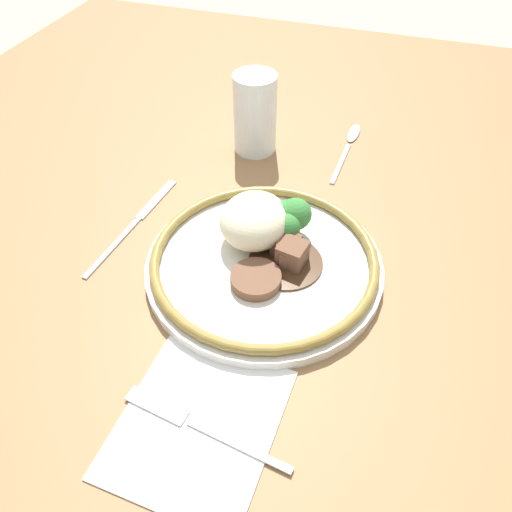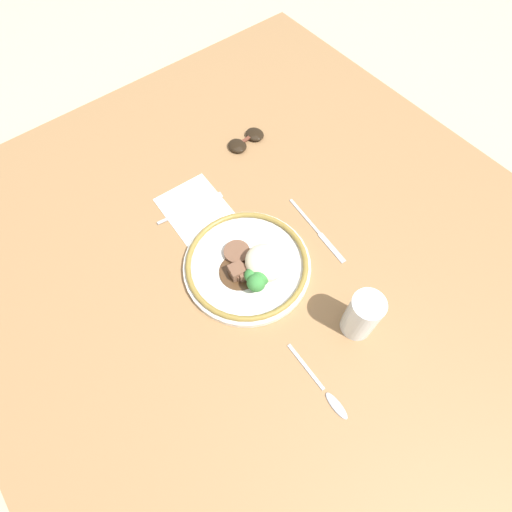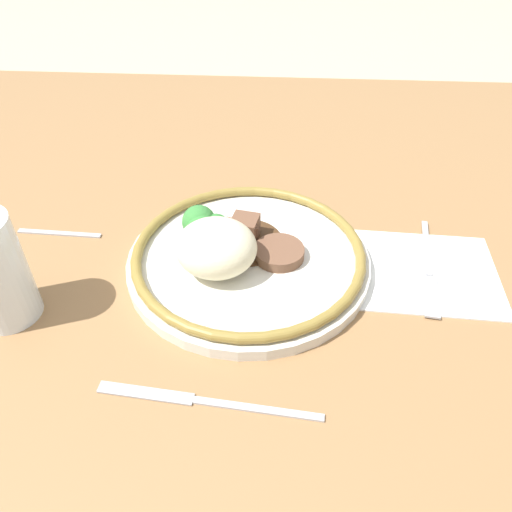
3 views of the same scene
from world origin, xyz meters
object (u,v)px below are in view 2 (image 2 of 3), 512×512
(spoon, at_px, (329,396))
(sunglasses, at_px, (246,140))
(fork, at_px, (197,206))
(knife, at_px, (318,232))
(plate, at_px, (250,265))
(juice_glass, at_px, (361,317))

(spoon, height_order, sunglasses, sunglasses)
(fork, distance_m, sunglasses, 0.24)
(fork, relative_size, knife, 0.83)
(plate, height_order, spoon, plate)
(fork, height_order, knife, fork)
(plate, height_order, juice_glass, juice_glass)
(knife, bearing_deg, fork, -137.37)
(plate, xyz_separation_m, knife, (0.02, 0.18, -0.02))
(spoon, bearing_deg, sunglasses, 157.94)
(fork, bearing_deg, plate, -83.22)
(juice_glass, height_order, spoon, juice_glass)
(juice_glass, xyz_separation_m, spoon, (0.07, -0.14, -0.05))
(fork, xyz_separation_m, knife, (0.24, 0.18, -0.00))
(juice_glass, relative_size, sunglasses, 1.08)
(juice_glass, relative_size, knife, 0.58)
(spoon, xyz_separation_m, sunglasses, (-0.61, 0.28, 0.01))
(sunglasses, bearing_deg, knife, -11.24)
(spoon, bearing_deg, plate, 173.14)
(plate, distance_m, knife, 0.19)
(juice_glass, distance_m, fork, 0.46)
(plate, relative_size, spoon, 1.62)
(fork, bearing_deg, knife, -44.83)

